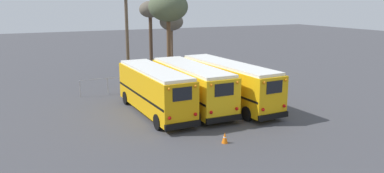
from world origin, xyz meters
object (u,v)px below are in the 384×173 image
Objects in this scene: utility_pole at (127,36)px; traffic_cone at (225,138)px; school_bus_0 at (154,89)px; school_bus_2 at (228,82)px; bare_tree_1 at (168,8)px; bare_tree_0 at (150,12)px; bare_tree_2 at (171,22)px; school_bus_1 at (191,85)px.

utility_pole reaches higher than traffic_cone.
school_bus_2 is (5.93, -0.19, 0.00)m from school_bus_0.
traffic_cone is (-4.02, -18.19, -6.93)m from bare_tree_1.
utility_pole is at bearing -122.08° from bare_tree_0.
traffic_cone is at bearing -105.78° from bare_tree_2.
bare_tree_0 reaches higher than school_bus_2.
school_bus_1 is 18.21m from bare_tree_2.
bare_tree_0 is (2.91, 17.05, 4.88)m from school_bus_1.
bare_tree_0 reaches higher than bare_tree_2.
school_bus_2 is at bearing -89.81° from bare_tree_0.
bare_tree_2 is at bearing 74.22° from traffic_cone.
traffic_cone is (-6.85, -24.26, -5.10)m from bare_tree_2.
utility_pole reaches higher than bare_tree_1.
bare_tree_0 is 6.18m from bare_tree_1.
school_bus_2 is 1.39× the size of bare_tree_0.
traffic_cone is at bearing -100.53° from school_bus_1.
bare_tree_0 reaches higher than school_bus_1.
school_bus_1 is 1.12× the size of bare_tree_1.
bare_tree_2 reaches higher than school_bus_2.
utility_pole is at bearing -157.26° from bare_tree_1.
traffic_cone is at bearing -86.89° from utility_pole.
utility_pole reaches higher than school_bus_0.
bare_tree_1 reaches higher than bare_tree_0.
bare_tree_0 reaches higher than traffic_cone.
bare_tree_2 reaches higher than traffic_cone.
bare_tree_0 is at bearing 71.18° from school_bus_0.
school_bus_2 is 1.18× the size of utility_pole.
school_bus_0 reaches higher than traffic_cone.
utility_pole reaches higher than bare_tree_2.
utility_pole is (-5.20, 9.21, 2.99)m from school_bus_2.
utility_pole is (0.73, 9.02, 2.99)m from school_bus_0.
bare_tree_0 is at bearing 178.34° from bare_tree_2.
school_bus_2 reaches higher than traffic_cone.
bare_tree_2 is (5.50, 16.97, 3.64)m from school_bus_1.
school_bus_0 is 13.57m from bare_tree_1.
school_bus_1 is 1.51× the size of bare_tree_2.
bare_tree_1 is (-0.30, 11.27, 5.46)m from school_bus_2.
bare_tree_2 is (2.59, -0.08, -1.24)m from bare_tree_0.
school_bus_0 is 1.45× the size of bare_tree_2.
school_bus_0 is 1.08× the size of bare_tree_1.
bare_tree_1 is (5.63, 11.07, 5.46)m from school_bus_0.
school_bus_1 is (2.96, 0.17, -0.01)m from school_bus_0.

